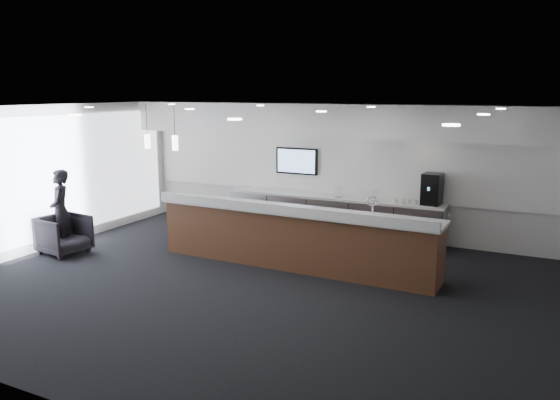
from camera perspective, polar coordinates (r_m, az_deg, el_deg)
The scene contains 22 objects.
ground at distance 9.40m, azimuth -2.81°, elevation -9.04°, with size 10.00×10.00×0.00m, color black.
ceiling at distance 8.82m, azimuth -3.00°, elevation 9.55°, with size 10.00×8.00×0.02m, color #232326.
back_wall at distance 12.58m, azimuth 6.08°, elevation 3.19°, with size 10.00×0.02×3.00m, color silver.
left_wall at distance 12.21m, azimuth -23.82°, elevation 2.03°, with size 0.02×8.00×3.00m, color silver.
soffit_bulkhead at distance 12.05m, azimuth 5.44°, elevation 8.34°, with size 10.00×0.90×0.70m, color white.
alcove_panel at distance 12.54m, azimuth 6.04°, elevation 3.62°, with size 9.80×0.06×1.40m, color white.
window_blinds_wall at distance 12.18m, azimuth -23.70°, elevation 2.02°, with size 0.04×7.36×2.55m, color #A7B8C8.
back_credenza at distance 12.43m, azimuth 5.40°, elevation -1.69°, with size 5.06×0.66×0.95m.
wall_tv at distance 12.85m, azimuth 1.76°, elevation 4.09°, with size 1.05×0.08×0.62m.
pendant_left at distance 10.87m, azimuth -11.98°, elevation 5.70°, with size 0.12×0.12×0.30m, color #FFEAC6.
pendant_right at distance 11.32m, azimuth -14.77°, elevation 5.79°, with size 0.12×0.12×0.30m, color #FFEAC6.
ceiling_can_lights at distance 8.82m, azimuth -3.00°, elevation 9.36°, with size 7.00×5.00×0.02m, color silver, non-canonical shape.
service_counter at distance 10.29m, azimuth 1.49°, elevation -3.87°, with size 5.53×1.00×1.49m.
coffee_machine at distance 11.71m, azimuth 15.61°, elevation 1.11°, with size 0.40×0.51×0.65m.
info_sign_left at distance 12.16m, azimuth 6.14°, elevation 0.87°, with size 0.18×0.02×0.25m, color white.
info_sign_right at distance 11.86m, azimuth 9.90°, elevation 0.47°, with size 0.18×0.02×0.24m, color white.
armchair at distance 11.96m, azimuth -21.65°, elevation -3.38°, with size 0.85×0.87×0.79m, color black.
lounge_guest at distance 12.10m, azimuth -21.94°, elevation -1.04°, with size 0.62×0.41×1.70m, color black.
cup_0 at distance 11.70m, azimuth 13.98°, elevation -0.19°, with size 0.11×0.11×0.10m, color white.
cup_1 at distance 11.73m, azimuth 13.31°, elevation -0.13°, with size 0.11×0.11×0.10m, color white.
cup_2 at distance 11.76m, azimuth 12.65°, elevation -0.07°, with size 0.11×0.11×0.10m, color white.
cup_3 at distance 11.80m, azimuth 11.99°, elevation -0.01°, with size 0.11×0.11×0.10m, color white.
Camera 1 is at (4.34, -7.67, 3.28)m, focal length 35.00 mm.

